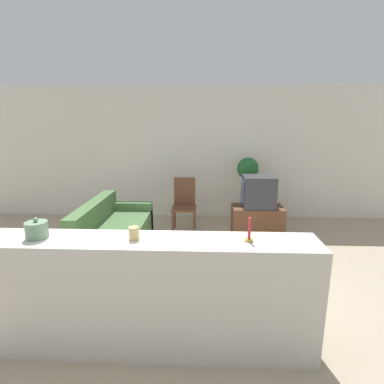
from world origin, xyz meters
name	(u,v)px	position (x,y,z in m)	size (l,w,h in m)	color
ground_plane	(156,312)	(0.00, 0.00, 0.00)	(14.00, 14.00, 0.00)	tan
wall_back	(180,154)	(0.00, 3.43, 1.35)	(9.00, 0.06, 2.70)	silver
couch	(114,235)	(-0.88, 1.46, 0.30)	(0.85, 1.69, 0.81)	#476B3D
tv_stand	(257,222)	(1.45, 2.27, 0.27)	(0.88, 0.51, 0.55)	brown
television	(258,192)	(1.44, 2.27, 0.82)	(0.55, 0.47, 0.54)	#333338
wooden_chair	(184,203)	(0.14, 2.52, 0.54)	(0.44, 0.44, 0.99)	brown
plant_stand	(246,204)	(1.35, 3.02, 0.38)	(0.18, 0.18, 0.77)	brown
potted_plant	(248,170)	(1.35, 3.02, 1.08)	(0.42, 0.42, 0.56)	white
foreground_counter	(146,295)	(0.00, -0.49, 0.52)	(2.95, 0.44, 1.04)	beige
decorative_bowl	(37,230)	(-0.91, -0.49, 1.11)	(0.18, 0.18, 0.18)	gray
candle_jar	(134,233)	(-0.08, -0.49, 1.10)	(0.09, 0.09, 0.11)	tan
candlestick	(249,234)	(0.88, -0.49, 1.10)	(0.07, 0.07, 0.20)	#B7933D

